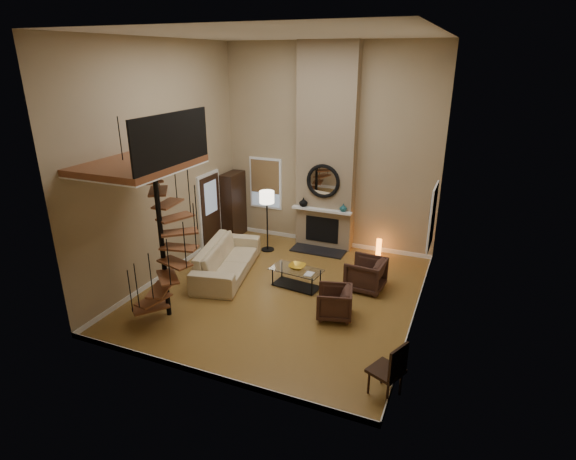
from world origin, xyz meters
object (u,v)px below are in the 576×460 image
at_px(side_chair, 391,369).
at_px(sofa, 227,259).
at_px(hutch, 233,205).
at_px(accent_lamp, 379,248).
at_px(coffee_table, 296,276).
at_px(armchair_far, 338,303).
at_px(armchair_near, 369,275).
at_px(floor_lamp, 267,202).

bearing_deg(side_chair, sofa, 147.84).
height_order(hutch, accent_lamp, hutch).
xyz_separation_m(sofa, side_chair, (4.61, -2.90, 0.13)).
bearing_deg(coffee_table, hutch, 141.28).
relative_size(accent_lamp, side_chair, 0.50).
height_order(armchair_far, accent_lamp, armchair_far).
bearing_deg(armchair_near, coffee_table, -66.73).
xyz_separation_m(floor_lamp, side_chair, (4.31, -4.63, -0.89)).
bearing_deg(floor_lamp, accent_lamp, 14.46).
bearing_deg(sofa, floor_lamp, -22.27).
bearing_deg(sofa, armchair_near, -93.23).
distance_m(coffee_table, accent_lamp, 2.86).
bearing_deg(armchair_far, floor_lamp, -147.92).
relative_size(sofa, side_chair, 2.67).
bearing_deg(armchair_far, hutch, -142.76).
distance_m(hutch, floor_lamp, 1.64).
bearing_deg(armchair_far, armchair_near, 154.17).
relative_size(armchair_far, accent_lamp, 1.45).
bearing_deg(armchair_near, armchair_far, -6.99).
distance_m(armchair_near, side_chair, 3.65).
bearing_deg(floor_lamp, armchair_far, -43.18).
height_order(sofa, floor_lamp, floor_lamp).
bearing_deg(sofa, coffee_table, -102.22).
relative_size(armchair_far, coffee_table, 0.57).
xyz_separation_m(coffee_table, side_chair, (2.75, -2.91, 0.24)).
distance_m(sofa, floor_lamp, 2.03).
xyz_separation_m(armchair_near, armchair_far, (-0.30, -1.51, 0.00)).
bearing_deg(floor_lamp, side_chair, -47.05).
relative_size(hutch, accent_lamp, 3.92).
distance_m(accent_lamp, side_chair, 5.57).
xyz_separation_m(hutch, armchair_near, (4.57, -1.84, -0.60)).
height_order(armchair_near, coffee_table, armchair_near).
height_order(armchair_far, floor_lamp, floor_lamp).
distance_m(armchair_near, armchair_far, 1.53).
distance_m(sofa, armchair_near, 3.49).
xyz_separation_m(accent_lamp, side_chair, (1.35, -5.39, 0.28)).
bearing_deg(coffee_table, accent_lamp, 60.50).
bearing_deg(accent_lamp, armchair_near, -84.58).
distance_m(floor_lamp, side_chair, 6.39).
bearing_deg(coffee_table, floor_lamp, 132.08).
relative_size(armchair_far, floor_lamp, 0.42).
distance_m(armchair_far, floor_lamp, 4.05).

